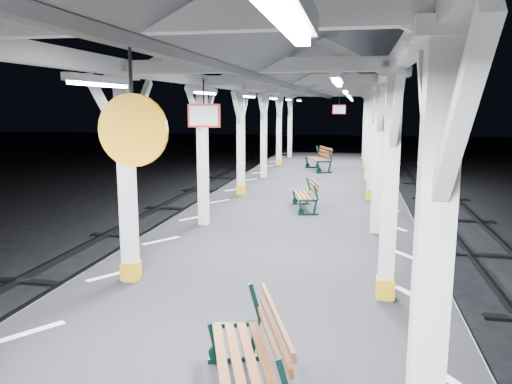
% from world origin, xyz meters
% --- Properties ---
extents(hazard_stripes_left, '(1.00, 48.00, 0.01)m').
position_xyz_m(hazard_stripes_left, '(-2.45, 0.00, 1.00)').
color(hazard_stripes_left, silver).
rests_on(hazard_stripes_left, platform).
extents(hazard_stripes_right, '(1.00, 48.00, 0.01)m').
position_xyz_m(hazard_stripes_right, '(2.45, 0.00, 1.00)').
color(hazard_stripes_right, silver).
rests_on(hazard_stripes_right, platform).
extents(canopy, '(5.40, 49.00, 4.65)m').
position_xyz_m(canopy, '(0.00, -0.01, 4.56)').
color(canopy, silver).
rests_on(canopy, platform).
extents(bench_mid, '(1.14, 1.81, 0.92)m').
position_xyz_m(bench_mid, '(0.63, -0.94, 1.49)').
color(bench_mid, black).
rests_on(bench_mid, platform).
extents(bench_far, '(0.87, 1.57, 0.80)m').
position_xyz_m(bench_far, '(0.28, 8.19, 1.43)').
color(bench_far, black).
rests_on(bench_far, platform).
extents(bench_extra, '(1.30, 2.01, 1.02)m').
position_xyz_m(bench_extra, '(0.06, 16.58, 1.55)').
color(bench_extra, black).
rests_on(bench_extra, platform).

